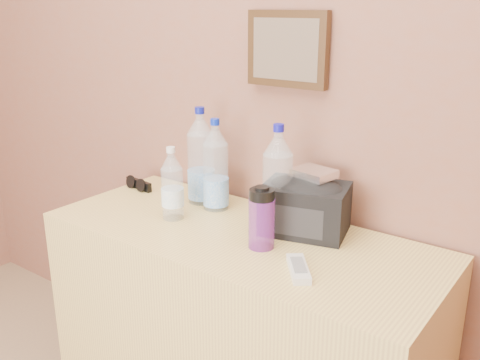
% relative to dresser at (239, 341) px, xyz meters
% --- Properties ---
extents(picture_frame, '(0.30, 0.03, 0.25)m').
position_rel_dresser_xyz_m(picture_frame, '(0.00, 0.27, 0.98)').
color(picture_frame, '#382311').
rests_on(picture_frame, room_shell).
extents(dresser, '(1.33, 0.55, 0.83)m').
position_rel_dresser_xyz_m(dresser, '(0.00, 0.00, 0.00)').
color(dresser, '#A3714A').
rests_on(dresser, ground).
extents(pet_large_a, '(0.09, 0.09, 0.33)m').
position_rel_dresser_xyz_m(pet_large_a, '(-0.20, 0.13, 0.56)').
color(pet_large_a, silver).
rests_on(pet_large_a, dresser).
extents(pet_large_b, '(0.10, 0.10, 0.36)m').
position_rel_dresser_xyz_m(pet_large_b, '(-0.29, 0.15, 0.58)').
color(pet_large_b, white).
rests_on(pet_large_b, dresser).
extents(pet_large_c, '(0.10, 0.10, 0.36)m').
position_rel_dresser_xyz_m(pet_large_c, '(0.09, 0.09, 0.57)').
color(pet_large_c, silver).
rests_on(pet_large_c, dresser).
extents(pet_small, '(0.07, 0.07, 0.26)m').
position_rel_dresser_xyz_m(pet_small, '(-0.26, -0.03, 0.53)').
color(pet_small, '#A9C2D3').
rests_on(pet_small, dresser).
extents(nalgene_bottle, '(0.08, 0.08, 0.20)m').
position_rel_dresser_xyz_m(nalgene_bottle, '(0.12, -0.04, 0.51)').
color(nalgene_bottle, purple).
rests_on(nalgene_bottle, dresser).
extents(sunglasses, '(0.15, 0.07, 0.04)m').
position_rel_dresser_xyz_m(sunglasses, '(-0.59, 0.12, 0.43)').
color(sunglasses, black).
rests_on(sunglasses, dresser).
extents(ac_remote, '(0.14, 0.15, 0.02)m').
position_rel_dresser_xyz_m(ac_remote, '(0.29, -0.12, 0.43)').
color(ac_remote, white).
rests_on(ac_remote, dresser).
extents(toiletry_bag, '(0.31, 0.26, 0.18)m').
position_rel_dresser_xyz_m(toiletry_bag, '(0.17, 0.14, 0.51)').
color(toiletry_bag, black).
rests_on(toiletry_bag, dresser).
extents(foil_packet, '(0.14, 0.12, 0.03)m').
position_rel_dresser_xyz_m(foil_packet, '(0.18, 0.17, 0.61)').
color(foil_packet, silver).
rests_on(foil_packet, toiletry_bag).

